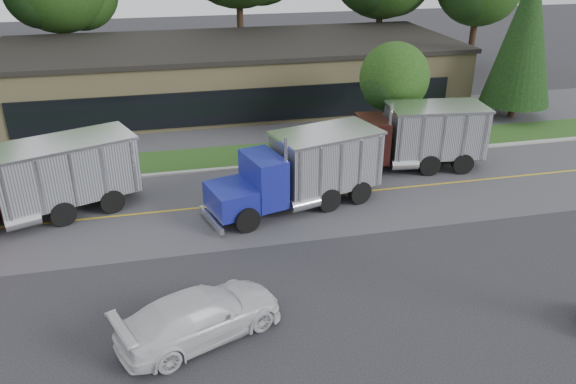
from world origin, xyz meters
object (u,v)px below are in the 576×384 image
rally_car (201,315)px  dump_truck_blue (305,168)px  dump_truck_red (33,182)px  dump_truck_maroon (413,135)px

rally_car → dump_truck_blue: bearing=-56.0°
dump_truck_red → dump_truck_blue: same height
dump_truck_blue → rally_car: dump_truck_blue is taller
rally_car → dump_truck_red: bearing=11.5°
dump_truck_blue → dump_truck_maroon: bearing=-170.7°
dump_truck_blue → rally_car: bearing=41.3°
dump_truck_red → dump_truck_blue: size_ratio=1.23×
dump_truck_maroon → dump_truck_blue: bearing=31.0°
dump_truck_red → dump_truck_maroon: bearing=164.4°
dump_truck_blue → dump_truck_maroon: 7.27m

